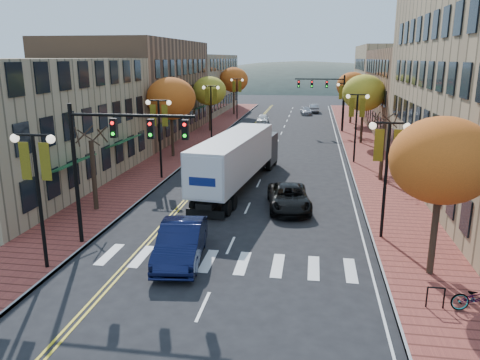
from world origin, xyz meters
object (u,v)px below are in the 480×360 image
at_px(semi_truck, 239,156).
at_px(navy_sedan, 181,242).
at_px(bicycle, 478,298).
at_px(black_suv, 289,198).

height_order(semi_truck, navy_sedan, semi_truck).
bearing_deg(semi_truck, bicycle, -47.89).
bearing_deg(navy_sedan, bicycle, -20.29).
relative_size(semi_truck, black_suv, 2.99).
bearing_deg(black_suv, navy_sedan, -126.18).
bearing_deg(semi_truck, navy_sedan, -86.33).
relative_size(navy_sedan, bicycle, 2.74).
xyz_separation_m(navy_sedan, bicycle, (11.91, -2.88, -0.22)).
bearing_deg(black_suv, bicycle, -64.26).
height_order(semi_truck, black_suv, semi_truck).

